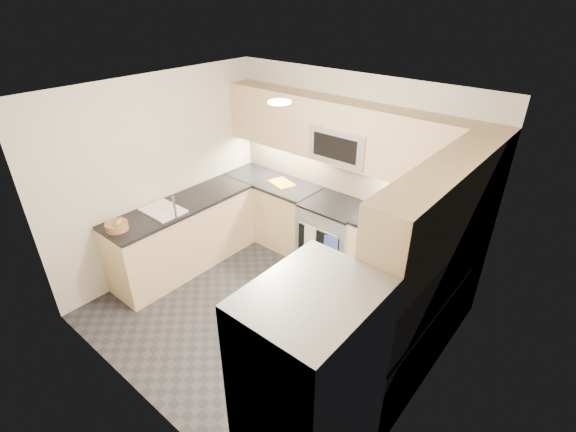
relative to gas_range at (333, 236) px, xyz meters
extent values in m
cube|color=#222227|center=(0.00, -1.28, -0.46)|extent=(3.60, 3.20, 0.00)
cube|color=beige|center=(0.00, -1.28, 2.04)|extent=(3.60, 3.20, 0.02)
cube|color=beige|center=(0.00, 0.32, 0.79)|extent=(3.60, 0.02, 2.50)
cube|color=beige|center=(0.00, -2.88, 0.79)|extent=(3.60, 0.02, 2.50)
cube|color=beige|center=(-1.80, -1.28, 0.79)|extent=(0.02, 3.20, 2.50)
cube|color=beige|center=(1.80, -1.28, 0.79)|extent=(0.02, 3.20, 2.50)
cube|color=tan|center=(-1.09, 0.02, -0.01)|extent=(1.42, 0.60, 0.90)
cube|color=tan|center=(1.09, 0.02, -0.01)|extent=(1.42, 0.60, 0.90)
cube|color=tan|center=(1.50, -1.12, -0.01)|extent=(0.60, 1.70, 0.90)
cube|color=tan|center=(-1.50, -1.28, -0.01)|extent=(0.60, 2.00, 0.90)
cube|color=black|center=(-1.09, 0.02, 0.47)|extent=(1.42, 0.63, 0.04)
cube|color=black|center=(1.09, 0.02, 0.47)|extent=(1.42, 0.63, 0.04)
cube|color=black|center=(1.50, -1.12, 0.47)|extent=(0.63, 1.70, 0.04)
cube|color=black|center=(-1.50, -1.28, 0.47)|extent=(0.63, 2.00, 0.04)
cube|color=tan|center=(0.00, 0.15, 1.37)|extent=(3.60, 0.35, 0.75)
cube|color=tan|center=(1.62, -1.00, 1.37)|extent=(0.35, 1.95, 0.75)
cube|color=tan|center=(0.00, 0.32, 0.74)|extent=(3.60, 0.01, 0.51)
cube|color=tan|center=(1.80, -0.82, 0.74)|extent=(0.01, 2.30, 0.51)
cube|color=#94969B|center=(0.00, 0.00, 0.00)|extent=(0.76, 0.65, 0.91)
cube|color=black|center=(0.00, 0.00, 0.46)|extent=(0.76, 0.65, 0.03)
cube|color=black|center=(0.00, -0.33, -0.01)|extent=(0.62, 0.02, 0.45)
cylinder|color=#B2B5BA|center=(0.00, -0.35, 0.26)|extent=(0.60, 0.02, 0.02)
cube|color=#ACAEB4|center=(0.00, 0.12, 1.24)|extent=(0.76, 0.40, 0.40)
cube|color=black|center=(0.00, -0.08, 1.24)|extent=(0.60, 0.01, 0.28)
cube|color=#A4A7AC|center=(1.45, -2.43, 0.45)|extent=(0.70, 0.90, 1.80)
cylinder|color=#B2B5BA|center=(1.08, -2.61, 0.49)|extent=(0.02, 0.02, 1.20)
cylinder|color=#B2B5BA|center=(1.08, -2.25, 0.49)|extent=(0.02, 0.02, 1.20)
cube|color=white|center=(-1.50, -1.53, 0.42)|extent=(0.52, 0.38, 0.16)
cylinder|color=silver|center=(-1.24, -1.53, 0.62)|extent=(0.03, 0.03, 0.28)
cylinder|color=#4BB054|center=(1.54, -0.06, 0.57)|extent=(0.39, 0.39, 0.18)
cube|color=orange|center=(-0.91, 0.03, 0.49)|extent=(0.42, 0.35, 0.01)
cylinder|color=#A16E4B|center=(-1.52, -2.12, 0.53)|extent=(0.29, 0.29, 0.09)
sphere|color=red|center=(-1.50, -2.07, 0.60)|extent=(0.07, 0.07, 0.07)
sphere|color=green|center=(-1.44, -2.14, 0.60)|extent=(0.06, 0.06, 0.06)
cube|color=white|center=(-0.10, -0.37, 0.10)|extent=(0.18, 0.03, 0.34)
cube|color=#314187|center=(0.22, -0.37, 0.10)|extent=(0.17, 0.08, 0.33)
sphere|color=orange|center=(-1.48, -2.10, 0.60)|extent=(0.07, 0.07, 0.07)
camera|label=1|loc=(2.56, -3.99, 2.92)|focal=26.00mm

